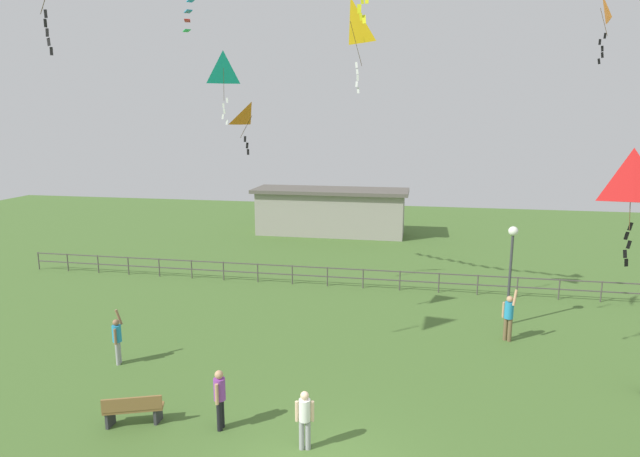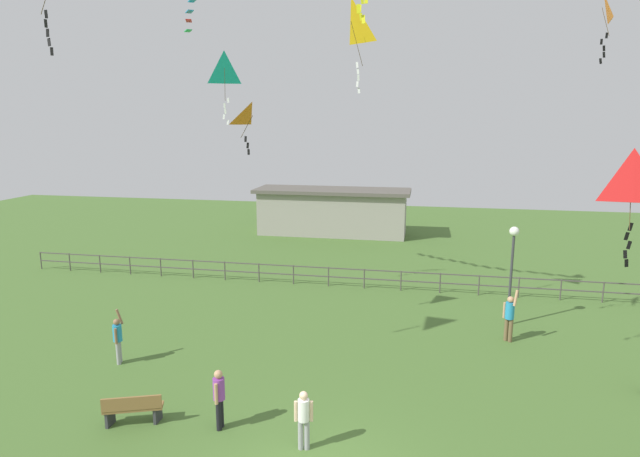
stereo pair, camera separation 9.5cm
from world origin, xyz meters
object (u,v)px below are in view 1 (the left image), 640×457
Objects in this scene: person_0 at (220,396)px; kite_5 at (601,10)px; person_3 at (117,338)px; kite_1 at (224,70)px; kite_0 at (631,179)px; lamppost at (512,253)px; person_1 at (509,314)px; kite_7 at (252,117)px; park_bench at (133,409)px; kite_6 at (351,24)px; person_4 at (305,416)px.

person_0 is 18.07m from kite_5.
kite_1 is at bearing 74.90° from person_3.
person_0 is at bearing -169.54° from kite_0.
kite_0 is 1.15× the size of kite_5.
lamppost is 2.50m from person_1.
kite_0 is (1.29, -7.07, 3.59)m from lamppost.
kite_7 is (-10.51, 4.02, 1.47)m from kite_0.
park_bench is 0.64× the size of kite_5.
person_3 is 13.17m from kite_6.
lamppost is at bearing 56.96° from person_4.
person_3 is 0.57× the size of kite_6.
kite_7 is (3.81, 2.90, 7.05)m from person_3.
person_1 reaches higher than person_0.
kite_5 is (13.17, 9.92, 11.20)m from park_bench.
lamppost is 2.59× the size of person_4.
lamppost is 1.63× the size of kite_5.
lamppost is 10.95m from kite_7.
person_1 is 14.33m from kite_1.
person_3 is at bearing 154.38° from person_4.
park_bench is 12.87m from person_1.
kite_1 is 5.64m from kite_6.
kite_6 reaches higher than kite_1.
kite_5 is (8.57, 10.08, 10.80)m from person_4.
park_bench is 0.56× the size of kite_0.
person_3 reaches higher than person_4.
person_0 is 5.49m from person_3.
kite_1 is (1.65, 6.11, 8.90)m from person_3.
person_1 is (10.43, 7.52, 0.53)m from park_bench.
kite_0 is (9.66, 1.78, 5.55)m from person_0.
person_1 is at bearing 18.72° from person_3.
park_bench is at bearing -173.05° from person_0.
kite_5 reaches higher than person_4.
person_1 is 1.16× the size of kite_7.
park_bench is at bearing -170.20° from kite_0.
person_3 is 20.07m from kite_5.
person_1 is at bearing -2.43° from kite_6.
kite_7 is (-8.99, -1.44, 6.96)m from person_1.
park_bench is 4.62m from person_4.
kite_7 is at bearing 76.70° from park_bench.
kite_0 is (14.32, -1.12, 5.58)m from person_3.
kite_6 is (-5.88, 0.25, 10.13)m from person_1.
park_bench is at bearing -53.24° from person_3.
person_4 is 17.08m from kite_5.
person_3 is at bearing -156.57° from kite_5.
lamppost is 9.16m from kite_5.
park_bench is 0.49× the size of kite_6.
lamppost reaches higher than person_4.
person_0 is at bearing -133.37° from lamppost.
person_0 is 2.36m from person_4.
kite_0 is (7.34, 2.23, 5.61)m from person_4.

